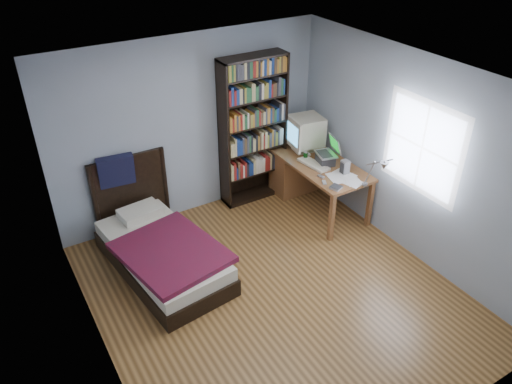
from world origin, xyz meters
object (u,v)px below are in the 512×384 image
at_px(keyboard, 314,164).
at_px(laptop, 326,157).
at_px(speaker, 345,167).
at_px(bookshelf, 253,131).
at_px(desk, 301,170).
at_px(bed, 159,248).
at_px(desk_lamp, 381,167).
at_px(soda_can, 306,156).
at_px(crt_monitor, 305,132).

bearing_deg(keyboard, laptop, -21.27).
bearing_deg(speaker, bookshelf, 123.45).
bearing_deg(laptop, bookshelf, 130.95).
relative_size(desk, bed, 0.74).
bearing_deg(desk, keyboard, -105.16).
bearing_deg(bed, desk_lamp, -23.49).
bearing_deg(laptop, soda_can, 124.94).
relative_size(desk, bookshelf, 0.72).
distance_m(keyboard, bookshelf, 0.97).
bearing_deg(bookshelf, crt_monitor, -24.99).
bearing_deg(soda_can, desk_lamp, -84.64).
bearing_deg(keyboard, soda_can, 80.42).
height_order(desk, bookshelf, bookshelf).
xyz_separation_m(desk_lamp, soda_can, (-0.12, 1.31, -0.40)).
xyz_separation_m(desk, bookshelf, (-0.63, 0.31, 0.66)).
bearing_deg(soda_can, bookshelf, 133.32).
relative_size(keyboard, bookshelf, 0.22).
distance_m(bookshelf, bed, 2.13).
bearing_deg(bookshelf, laptop, -49.05).
height_order(crt_monitor, bed, crt_monitor).
bearing_deg(keyboard, speaker, -68.26).
xyz_separation_m(soda_can, bookshelf, (-0.52, 0.55, 0.29)).
bearing_deg(desk, crt_monitor, -1.67).
bearing_deg(bed, laptop, -0.02).
bearing_deg(desk_lamp, bookshelf, 109.08).
distance_m(keyboard, speaker, 0.45).
bearing_deg(speaker, crt_monitor, 95.13).
relative_size(desk_lamp, bookshelf, 0.27).
height_order(keyboard, soda_can, soda_can).
relative_size(desk, laptop, 4.06).
relative_size(laptop, bookshelf, 0.18).
xyz_separation_m(desk_lamp, keyboard, (-0.13, 1.11, -0.44)).
xyz_separation_m(desk_lamp, bed, (-2.45, 1.06, -0.93)).
height_order(keyboard, speaker, speaker).
relative_size(speaker, bed, 0.09).
bearing_deg(laptop, desk, 96.93).
xyz_separation_m(desk, laptop, (0.06, -0.49, 0.42)).
relative_size(desk, keyboard, 3.23).
bearing_deg(keyboard, bookshelf, 116.83).
height_order(laptop, soda_can, laptop).
height_order(laptop, keyboard, laptop).
distance_m(speaker, soda_can, 0.63).
height_order(speaker, soda_can, speaker).
distance_m(laptop, bed, 2.56).
distance_m(desk_lamp, keyboard, 1.20).
bearing_deg(desk_lamp, soda_can, 95.36).
relative_size(crt_monitor, bed, 0.25).
relative_size(soda_can, bookshelf, 0.05).
bearing_deg(laptop, speaker, -83.57).
height_order(desk, speaker, speaker).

